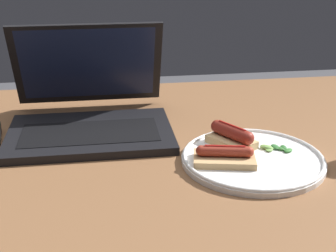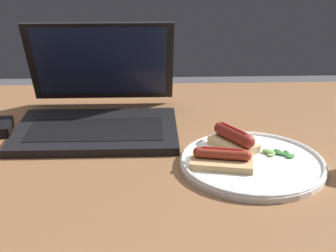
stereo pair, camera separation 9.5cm
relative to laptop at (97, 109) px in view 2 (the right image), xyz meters
name	(u,v)px [view 2 (the right image)]	position (x,y,z in m)	size (l,w,h in m)	color
desk	(152,176)	(0.13, -0.09, -0.13)	(1.32, 0.88, 0.72)	brown
laptop	(97,109)	(0.00, 0.00, 0.00)	(0.36, 0.34, 0.23)	black
plate	(251,162)	(0.32, -0.22, -0.03)	(0.28, 0.28, 0.02)	white
sausage_toast_left	(233,139)	(0.29, -0.16, -0.01)	(0.10, 0.11, 0.05)	tan
sausage_toast_middle	(221,159)	(0.26, -0.24, -0.02)	(0.13, 0.09, 0.04)	tan
salad_pile	(276,153)	(0.38, -0.19, -0.03)	(0.07, 0.05, 0.01)	#709E4C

